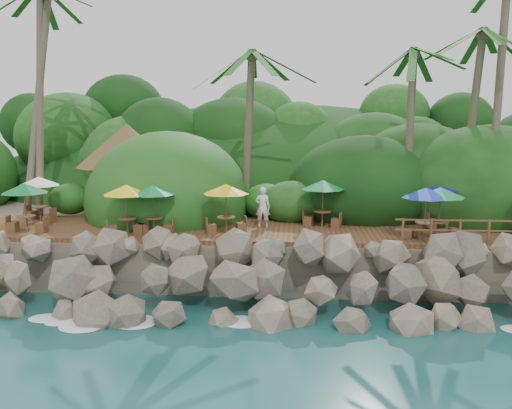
{
  "coord_description": "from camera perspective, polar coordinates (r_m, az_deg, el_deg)",
  "views": [
    {
      "loc": [
        1.75,
        -17.54,
        7.23
      ],
      "look_at": [
        0.0,
        6.0,
        3.4
      ],
      "focal_mm": 37.87,
      "sensor_mm": 36.0,
      "label": 1
    }
  ],
  "objects": [
    {
      "name": "ground",
      "position": [
        19.05,
        -1.37,
        -13.09
      ],
      "size": [
        140.0,
        140.0,
        0.0
      ],
      "primitive_type": "plane",
      "color": "#19514F",
      "rests_on": "ground"
    },
    {
      "name": "land_base",
      "position": [
        34.15,
        1.25,
        -1.21
      ],
      "size": [
        32.0,
        25.2,
        2.1
      ],
      "primitive_type": "cube",
      "color": "gray",
      "rests_on": "ground"
    },
    {
      "name": "jungle_hill",
      "position": [
        41.71,
        1.78,
        -0.77
      ],
      "size": [
        44.8,
        28.0,
        15.4
      ],
      "primitive_type": "ellipsoid",
      "color": "#143811",
      "rests_on": "ground"
    },
    {
      "name": "seawall",
      "position": [
        20.54,
        -0.84,
        -8.0
      ],
      "size": [
        29.0,
        4.0,
        2.3
      ],
      "primitive_type": null,
      "color": "gray",
      "rests_on": "ground"
    },
    {
      "name": "terrace",
      "position": [
        24.13,
        0.0,
        -2.81
      ],
      "size": [
        26.0,
        5.0,
        0.2
      ],
      "primitive_type": "cube",
      "color": "brown",
      "rests_on": "land_base"
    },
    {
      "name": "jungle_foliage",
      "position": [
        33.38,
        1.15,
        -3.3
      ],
      "size": [
        44.0,
        16.0,
        12.0
      ],
      "primitive_type": null,
      "color": "#143811",
      "rests_on": "ground"
    },
    {
      "name": "foam_line",
      "position": [
        19.32,
        -1.29,
        -12.67
      ],
      "size": [
        25.2,
        0.8,
        0.06
      ],
      "color": "white",
      "rests_on": "ground"
    },
    {
      "name": "palms",
      "position": [
        26.82,
        2.56,
        20.48
      ],
      "size": [
        27.84,
        7.02,
        14.88
      ],
      "color": "brown",
      "rests_on": "ground"
    },
    {
      "name": "palapa",
      "position": [
        28.88,
        -13.47,
        6.11
      ],
      "size": [
        5.28,
        5.28,
        4.6
      ],
      "color": "brown",
      "rests_on": "ground"
    },
    {
      "name": "dining_clusters",
      "position": [
        23.36,
        3.01,
        1.43
      ],
      "size": [
        24.23,
        5.01,
        2.13
      ],
      "color": "brown",
      "rests_on": "terrace"
    },
    {
      "name": "railing",
      "position": [
        23.09,
        24.68,
        -2.43
      ],
      "size": [
        8.3,
        0.1,
        1.0
      ],
      "color": "brown",
      "rests_on": "terrace"
    },
    {
      "name": "waiter",
      "position": [
        24.29,
        0.72,
        -0.28
      ],
      "size": [
        0.68,
        0.45,
        1.84
      ],
      "primitive_type": "imported",
      "rotation": [
        0.0,
        0.0,
        3.13
      ],
      "color": "white",
      "rests_on": "terrace"
    }
  ]
}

